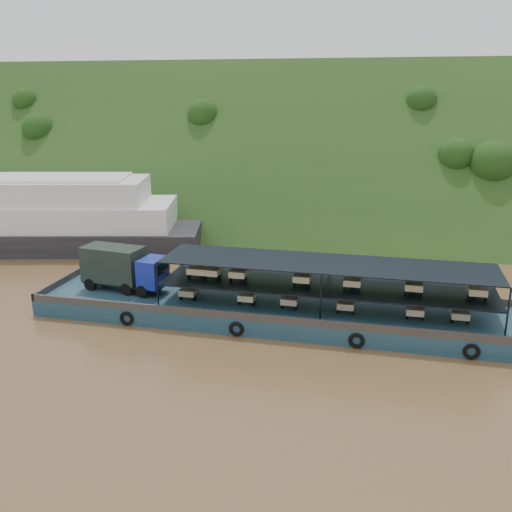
# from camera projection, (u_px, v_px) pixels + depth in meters

# --- Properties ---
(ground) EXTENTS (160.00, 160.00, 0.00)m
(ground) POSITION_uv_depth(u_px,v_px,m) (273.00, 309.00, 43.34)
(ground) COLOR brown
(ground) RESTS_ON ground
(hillside) EXTENTS (140.00, 39.60, 39.60)m
(hillside) POSITION_uv_depth(u_px,v_px,m) (326.00, 213.00, 76.95)
(hillside) COLOR #1D3814
(hillside) RESTS_ON ground
(cargo_barge) EXTENTS (35.00, 7.18, 4.54)m
(cargo_barge) POSITION_uv_depth(u_px,v_px,m) (263.00, 304.00, 41.27)
(cargo_barge) COLOR #15374C
(cargo_barge) RESTS_ON ground
(passenger_ferry) EXTENTS (38.00, 17.57, 7.47)m
(passenger_ferry) POSITION_uv_depth(u_px,v_px,m) (22.00, 217.00, 59.43)
(passenger_ferry) COLOR black
(passenger_ferry) RESTS_ON ground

